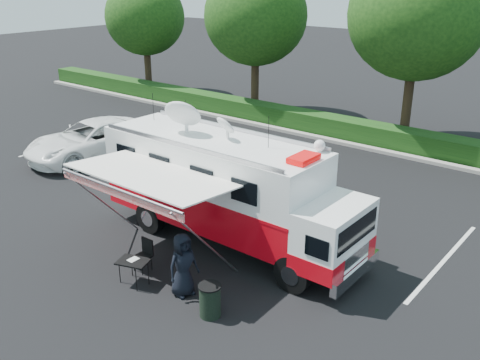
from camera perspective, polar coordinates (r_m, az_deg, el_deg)
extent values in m
plane|color=black|center=(16.46, -1.10, -6.67)|extent=(120.00, 120.00, 0.00)
cube|color=#9E998E|center=(24.00, 23.87, 0.89)|extent=(60.00, 0.35, 0.15)
cylinder|color=black|center=(36.91, -9.82, 12.18)|extent=(0.44, 0.44, 4.00)
ellipsoid|color=#14380F|center=(36.56, -10.12, 16.76)|extent=(5.12, 5.12, 4.86)
cylinder|color=black|center=(30.80, 1.61, 11.06)|extent=(0.44, 0.44, 4.40)
ellipsoid|color=#14380F|center=(30.38, 1.68, 17.11)|extent=(5.63, 5.63, 5.35)
cylinder|color=black|center=(26.40, 17.52, 8.77)|extent=(0.44, 0.44, 4.80)
ellipsoid|color=#14380F|center=(25.91, 18.42, 16.43)|extent=(6.14, 6.14, 5.84)
cube|color=silver|center=(27.14, -17.53, 3.85)|extent=(0.12, 5.50, 0.01)
cube|color=silver|center=(22.59, -8.88, 1.12)|extent=(0.12, 5.50, 0.01)
cube|color=silver|center=(18.87, 3.59, -2.85)|extent=(0.12, 5.50, 0.01)
cube|color=silver|center=(16.54, 20.92, -8.05)|extent=(0.12, 5.50, 0.01)
cube|color=black|center=(16.22, -1.11, -5.08)|extent=(7.97, 1.30, 0.28)
cylinder|color=black|center=(13.96, 5.65, -9.93)|extent=(1.02, 0.30, 1.02)
cylinder|color=black|center=(15.50, 9.86, -6.77)|extent=(1.02, 0.30, 1.02)
cylinder|color=black|center=(17.10, -9.54, -3.93)|extent=(1.02, 0.30, 1.02)
cylinder|color=black|center=(18.38, -4.84, -1.85)|extent=(1.02, 0.30, 1.02)
cube|color=silver|center=(14.19, 12.24, -9.58)|extent=(0.19, 2.32, 0.37)
cube|color=white|center=(14.04, 10.00, -5.65)|extent=(1.30, 2.32, 1.58)
cube|color=red|center=(14.30, 9.86, -7.64)|extent=(1.32, 2.34, 0.51)
cube|color=black|center=(13.68, 12.27, -5.30)|extent=(0.11, 2.02, 0.65)
cube|color=red|center=(16.32, -2.88, -2.25)|extent=(7.04, 2.32, 1.11)
cube|color=red|center=(16.10, -2.92, -0.44)|extent=(7.06, 2.34, 0.09)
cube|color=white|center=(15.85, -2.96, 1.90)|extent=(7.04, 2.32, 1.30)
cube|color=white|center=(15.64, -3.01, 4.26)|extent=(7.04, 2.32, 0.07)
cube|color=#CC0505|center=(13.79, 6.81, 2.32)|extent=(0.51, 0.88, 0.15)
sphere|color=white|center=(14.56, 8.48, 3.66)|extent=(0.32, 0.32, 0.32)
ellipsoid|color=white|center=(16.04, -6.13, 7.05)|extent=(1.11, 1.11, 0.33)
ellipsoid|color=white|center=(15.40, -1.55, 5.85)|extent=(0.65, 0.65, 0.19)
cylinder|color=black|center=(17.74, -9.24, 7.67)|extent=(0.02, 0.02, 0.93)
cylinder|color=black|center=(16.69, -5.78, 6.98)|extent=(0.02, 0.02, 0.93)
cylinder|color=black|center=(14.72, 3.07, 5.08)|extent=(0.02, 0.02, 0.93)
cube|color=white|center=(14.40, -9.55, 0.54)|extent=(4.63, 2.22, 0.20)
cube|color=red|center=(13.82, -12.86, -1.37)|extent=(4.63, 0.04, 0.26)
cylinder|color=#B2B2B7|center=(13.77, -12.96, -0.97)|extent=(4.63, 0.07, 0.07)
cylinder|color=#B2B2B7|center=(16.38, -14.31, -2.39)|extent=(0.05, 2.41, 2.67)
cylinder|color=#B2B2B7|center=(13.57, -3.53, -6.92)|extent=(0.05, 2.41, 2.67)
imported|color=white|center=(24.65, -15.25, 2.34)|extent=(3.36, 6.18, 1.64)
imported|color=black|center=(14.13, -5.96, -11.97)|extent=(0.71, 0.93, 1.71)
cube|color=black|center=(14.40, -11.35, -8.51)|extent=(0.95, 0.81, 0.04)
cylinder|color=black|center=(14.69, -12.73, -9.50)|extent=(0.02, 0.02, 0.66)
cylinder|color=black|center=(14.91, -11.47, -8.90)|extent=(0.02, 0.02, 0.66)
cylinder|color=black|center=(14.24, -11.02, -10.43)|extent=(0.02, 0.02, 0.66)
cylinder|color=black|center=(14.46, -9.75, -9.79)|extent=(0.02, 0.02, 0.66)
cube|color=silver|center=(14.45, -11.33, -8.30)|extent=(0.21, 0.28, 0.01)
cube|color=black|center=(15.06, -10.39, -8.05)|extent=(0.44, 0.44, 0.04)
cube|color=black|center=(15.06, -9.84, -6.97)|extent=(0.43, 0.05, 0.48)
cylinder|color=black|center=(15.19, -11.26, -8.78)|extent=(0.02, 0.02, 0.43)
cylinder|color=black|center=(15.37, -10.28, -8.31)|extent=(0.02, 0.02, 0.43)
cylinder|color=black|center=(14.96, -10.40, -9.23)|extent=(0.02, 0.02, 0.43)
cylinder|color=black|center=(15.15, -9.41, -8.73)|extent=(0.02, 0.02, 0.43)
cylinder|color=black|center=(13.09, -3.22, -12.78)|extent=(0.52, 0.52, 0.80)
cylinder|color=black|center=(12.86, -3.26, -11.24)|extent=(0.56, 0.56, 0.04)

